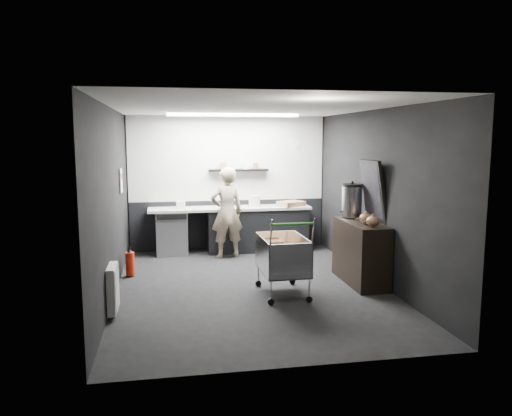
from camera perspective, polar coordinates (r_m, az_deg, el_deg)
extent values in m
plane|color=black|center=(7.74, -0.65, -8.97)|extent=(5.50, 5.50, 0.00)
plane|color=white|center=(7.41, -0.68, 11.41)|extent=(5.50, 5.50, 0.00)
plane|color=black|center=(10.16, -3.23, 2.86)|extent=(5.50, 0.00, 5.50)
plane|color=black|center=(4.80, 4.78, -2.97)|extent=(5.50, 0.00, 5.50)
plane|color=black|center=(7.40, -16.13, 0.62)|extent=(0.00, 5.50, 5.50)
plane|color=black|center=(8.03, 13.56, 1.28)|extent=(0.00, 5.50, 5.50)
cube|color=silver|center=(10.11, -3.24, 5.68)|extent=(3.95, 0.02, 1.70)
cube|color=black|center=(10.26, -3.18, -1.88)|extent=(3.95, 0.02, 1.00)
cube|color=black|center=(10.04, -2.02, 4.35)|extent=(1.20, 0.22, 0.04)
cylinder|color=white|center=(10.36, 4.53, 7.38)|extent=(0.20, 0.03, 0.20)
cube|color=white|center=(8.66, -15.18, 3.03)|extent=(0.02, 0.30, 0.40)
cube|color=red|center=(8.66, -15.16, 3.49)|extent=(0.02, 0.22, 0.10)
cube|color=white|center=(6.72, -16.06, -8.84)|extent=(0.10, 0.50, 0.60)
cube|color=white|center=(9.24, -2.61, 10.55)|extent=(2.40, 0.20, 0.04)
cube|color=black|center=(10.05, 0.16, -2.51)|extent=(2.00, 0.56, 0.85)
cube|color=#B6B6B1|center=(9.89, -2.98, -0.04)|extent=(3.20, 0.60, 0.05)
cube|color=#9EA0A5|center=(9.89, -9.59, -2.79)|extent=(0.60, 0.58, 0.85)
cube|color=black|center=(9.54, -9.62, -1.03)|extent=(0.56, 0.02, 0.10)
imported|color=beige|center=(9.44, -3.35, -0.51)|extent=(0.69, 0.52, 1.73)
cube|color=silver|center=(7.30, 3.05, -7.18)|extent=(0.64, 0.97, 0.02)
cube|color=silver|center=(7.18, 0.72, -5.42)|extent=(0.04, 0.96, 0.51)
cube|color=silver|center=(7.32, 5.37, -5.20)|extent=(0.04, 0.96, 0.51)
cube|color=silver|center=(6.80, 3.97, -6.21)|extent=(0.62, 0.03, 0.51)
cube|color=silver|center=(7.69, 2.26, -4.52)|extent=(0.62, 0.03, 0.51)
cylinder|color=silver|center=(6.88, 1.66, -9.50)|extent=(0.02, 0.02, 0.34)
cylinder|color=silver|center=(7.01, 6.06, -9.21)|extent=(0.02, 0.02, 0.34)
cylinder|color=silver|center=(7.71, 0.31, -7.56)|extent=(0.02, 0.02, 0.34)
cylinder|color=silver|center=(7.82, 4.25, -7.35)|extent=(0.02, 0.02, 0.34)
cylinder|color=#258A26|center=(6.63, 4.15, -1.83)|extent=(0.62, 0.04, 0.03)
cube|color=brown|center=(7.33, 1.82, -5.29)|extent=(0.28, 0.34, 0.43)
cube|color=brown|center=(7.16, 4.55, -5.81)|extent=(0.25, 0.32, 0.38)
cylinder|color=black|center=(6.92, 1.66, -10.65)|extent=(0.09, 0.03, 0.09)
cylinder|color=black|center=(7.75, 0.31, -8.60)|extent=(0.09, 0.03, 0.09)
cylinder|color=black|center=(7.05, 6.04, -10.35)|extent=(0.09, 0.03, 0.09)
cylinder|color=black|center=(7.86, 4.23, -8.38)|extent=(0.09, 0.03, 0.09)
cube|color=black|center=(8.01, 11.85, -4.99)|extent=(0.48, 1.29, 0.96)
cylinder|color=silver|center=(8.27, 10.90, 0.73)|extent=(0.32, 0.32, 0.49)
cylinder|color=black|center=(8.24, 10.94, 2.58)|extent=(0.32, 0.32, 0.04)
sphere|color=black|center=(8.24, 10.95, 2.87)|extent=(0.05, 0.05, 0.05)
ellipsoid|color=brown|center=(7.75, 12.42, -1.16)|extent=(0.19, 0.19, 0.15)
ellipsoid|color=brown|center=(7.51, 13.20, -1.48)|extent=(0.19, 0.19, 0.15)
cube|color=black|center=(7.98, 13.25, 1.94)|extent=(0.22, 0.75, 0.96)
cube|color=black|center=(7.97, 13.09, 1.94)|extent=(0.16, 0.64, 0.83)
cylinder|color=red|center=(8.48, -14.19, -6.19)|extent=(0.14, 0.14, 0.38)
cone|color=black|center=(8.43, -14.24, -4.77)|extent=(0.10, 0.10, 0.06)
cylinder|color=black|center=(8.42, -14.25, -4.52)|extent=(0.03, 0.03, 0.06)
cube|color=#926B4E|center=(10.06, 4.03, 0.50)|extent=(0.59, 0.53, 0.10)
cylinder|color=#F5D4DD|center=(9.95, -0.19, 0.80)|extent=(0.22, 0.22, 0.22)
cube|color=white|center=(9.76, -8.60, 0.35)|extent=(0.17, 0.13, 0.15)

